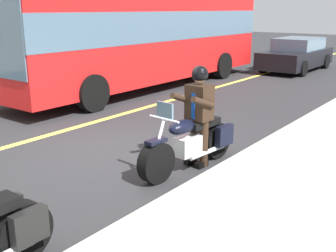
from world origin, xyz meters
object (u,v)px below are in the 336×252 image
bus_far (145,32)px  car_silver (297,55)px  rider_main (199,107)px  motorcycle_main (191,143)px

bus_far → car_silver: size_ratio=2.40×
bus_far → car_silver: (-7.08, 2.67, -1.18)m
car_silver → rider_main: bearing=13.2°
bus_far → rider_main: bearing=47.1°
motorcycle_main → rider_main: rider_main is taller
motorcycle_main → rider_main: bearing=175.4°
rider_main → car_silver: size_ratio=0.38×
motorcycle_main → car_silver: 12.77m
motorcycle_main → rider_main: size_ratio=1.28×
rider_main → bus_far: (-5.17, -5.55, 0.84)m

